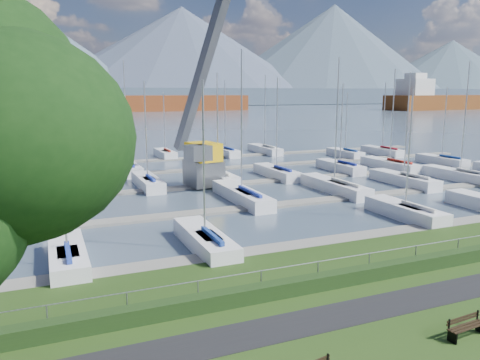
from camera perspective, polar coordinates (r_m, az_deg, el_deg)
path at (r=21.65m, az=16.10°, el=-14.71°), size 160.00×2.00×0.04m
water at (r=278.49m, az=-20.38°, el=8.04°), size 800.00×540.00×0.20m
hedge at (r=23.40m, az=12.09°, el=-11.63°), size 80.00×0.70×0.70m
fence at (r=23.40m, az=11.61°, el=-9.38°), size 80.00×0.04×0.04m
foothill at (r=348.29m, az=-21.00°, el=9.45°), size 900.00×80.00×12.00m
mountains at (r=424.80m, az=-20.74°, el=15.07°), size 1190.00×360.00×115.00m
docks at (r=46.76m, az=-6.66°, el=-0.95°), size 90.00×41.60×0.25m
bench_right at (r=20.39m, az=25.85°, el=-15.78°), size 1.83×0.56×0.85m
crane at (r=47.81m, az=-4.46°, el=6.06°), size 6.49×13.21×22.35m
cargo_ship_mid at (r=242.38m, az=-12.02°, el=9.10°), size 102.44×20.60×21.50m
cargo_ship_east at (r=288.94m, az=24.18°, el=8.65°), size 91.25×23.78×21.50m
sailboat_fleet at (r=48.04m, az=-10.17°, el=6.11°), size 75.40×49.59×13.30m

